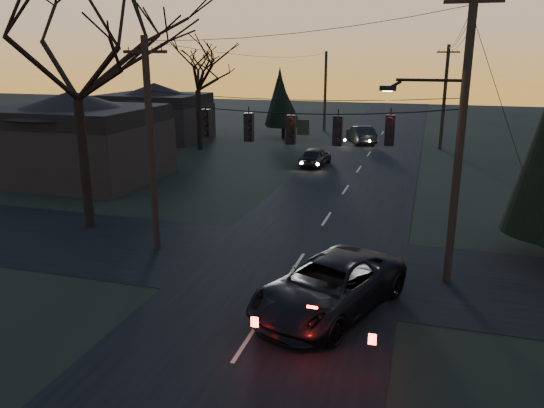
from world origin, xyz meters
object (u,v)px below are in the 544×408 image
(utility_pole_far_l, at_px, (324,131))
(sedan_oncoming_b, at_px, (361,135))
(sedan_oncoming_a, at_px, (315,157))
(utility_pole_left, at_px, (157,249))
(utility_pole_far_r, at_px, (440,149))
(bare_tree_left, at_px, (72,43))
(suv_near, at_px, (329,286))
(utility_pole_right, at_px, (446,281))

(utility_pole_far_l, relative_size, sedan_oncoming_b, 1.69)
(sedan_oncoming_b, bearing_deg, sedan_oncoming_a, 57.39)
(utility_pole_left, bearing_deg, utility_pole_far_r, 67.67)
(bare_tree_left, height_order, suv_near, bare_tree_left)
(sedan_oncoming_a, relative_size, sedan_oncoming_b, 0.83)
(bare_tree_left, distance_m, sedan_oncoming_a, 19.65)
(utility_pole_right, relative_size, utility_pole_far_r, 1.18)
(utility_pole_left, xyz_separation_m, bare_tree_left, (-4.42, 1.71, 8.25))
(bare_tree_left, bearing_deg, suv_near, -22.67)
(utility_pole_left, height_order, suv_near, utility_pole_left)
(utility_pole_right, bearing_deg, suv_near, -136.58)
(utility_pole_right, distance_m, sedan_oncoming_b, 30.02)
(sedan_oncoming_a, bearing_deg, bare_tree_left, 71.14)
(utility_pole_right, height_order, utility_pole_far_l, utility_pole_right)
(utility_pole_right, bearing_deg, utility_pole_left, 180.00)
(suv_near, relative_size, sedan_oncoming_a, 1.53)
(utility_pole_left, relative_size, sedan_oncoming_b, 1.80)
(utility_pole_far_l, distance_m, bare_tree_left, 35.55)
(utility_pole_far_r, bearing_deg, suv_near, -96.57)
(utility_pole_right, xyz_separation_m, sedan_oncoming_b, (-6.84, 29.22, 0.78))
(utility_pole_right, relative_size, sedan_oncoming_a, 2.55)
(suv_near, xyz_separation_m, sedan_oncoming_a, (-5.08, 21.76, -0.17))
(suv_near, bearing_deg, sedan_oncoming_b, 117.31)
(utility_pole_left, bearing_deg, bare_tree_left, 158.84)
(utility_pole_far_r, bearing_deg, utility_pole_right, -90.00)
(suv_near, height_order, sedan_oncoming_a, suv_near)
(utility_pole_far_r, relative_size, suv_near, 1.41)
(utility_pole_far_l, height_order, sedan_oncoming_a, utility_pole_far_l)
(utility_pole_left, xyz_separation_m, suv_near, (7.88, -3.43, 0.84))
(sedan_oncoming_a, distance_m, sedan_oncoming_b, 11.04)
(suv_near, bearing_deg, sedan_oncoming_a, 124.82)
(sedan_oncoming_b, bearing_deg, suv_near, 72.71)
(utility_pole_far_r, distance_m, utility_pole_far_l, 14.01)
(suv_near, bearing_deg, utility_pole_far_l, 122.98)
(utility_pole_far_r, relative_size, utility_pole_far_l, 1.06)
(utility_pole_far_l, distance_m, sedan_oncoming_b, 8.26)
(utility_pole_left, distance_m, suv_near, 8.63)
(bare_tree_left, bearing_deg, sedan_oncoming_b, 71.74)
(suv_near, bearing_deg, utility_pole_left, 178.18)
(utility_pole_far_r, bearing_deg, sedan_oncoming_b, 169.89)
(utility_pole_far_r, relative_size, sedan_oncoming_a, 2.16)
(utility_pole_far_r, bearing_deg, bare_tree_left, -121.19)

